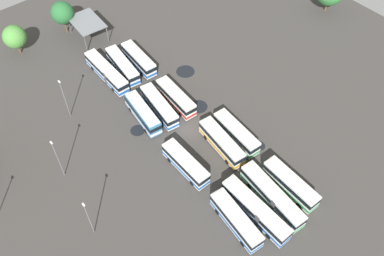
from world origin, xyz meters
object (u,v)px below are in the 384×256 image
object	(u,v)px
bus_row0_slot2	(256,210)
bus_row3_slot2	(123,66)
bus_row2_slot2	(159,106)
bus_row2_slot3	(143,113)
maintenance_shelter	(87,22)
tree_northwest	(15,37)
lamp_post_near_entrance	(65,98)
bus_row0_slot1	(272,196)
bus_row3_slot1	(139,59)
bus_row3_slot3	(107,72)
lamp_post_mid_lot	(89,218)
bus_row2_slot1	(176,97)
bus_row0_slot0	(291,184)
bus_row1_slot0	(236,133)
bus_row1_slot1	(222,142)
bus_row1_slot3	(186,164)
tree_east_edge	(62,13)
bus_row0_slot3	(236,220)
lamp_post_far_corner	(58,158)

from	to	relation	value
bus_row0_slot2	bus_row3_slot2	size ratio (longest dim) A/B	1.18
bus_row2_slot2	bus_row2_slot3	distance (m)	3.60
maintenance_shelter	tree_northwest	size ratio (longest dim) A/B	1.32
lamp_post_near_entrance	bus_row2_slot3	bearing A→B (deg)	-133.73
bus_row3_slot2	bus_row0_slot2	bearing A→B (deg)	176.21
bus_row0_slot1	bus_row3_slot1	size ratio (longest dim) A/B	1.28
bus_row3_slot3	maintenance_shelter	world-z (taller)	maintenance_shelter
bus_row3_slot1	bus_row3_slot2	distance (m)	3.90
lamp_post_mid_lot	tree_northwest	distance (m)	49.42
bus_row2_slot1	bus_row3_slot2	distance (m)	14.94
bus_row0_slot0	bus_row2_slot3	world-z (taller)	same
bus_row0_slot1	lamp_post_mid_lot	xyz separation A→B (m)	(14.15, 25.63, 3.03)
bus_row1_slot0	tree_northwest	size ratio (longest dim) A/B	1.54
bus_row1_slot1	bus_row2_slot3	xyz separation A→B (m)	(14.89, 6.89, -0.00)
lamp_post_near_entrance	lamp_post_mid_lot	world-z (taller)	lamp_post_near_entrance
bus_row3_slot1	lamp_post_near_entrance	world-z (taller)	lamp_post_near_entrance
bus_row3_slot1	bus_row2_slot2	bearing A→B (deg)	160.54
bus_row1_slot3	bus_row3_slot1	distance (m)	29.36
bus_row0_slot1	bus_row0_slot2	size ratio (longest dim) A/B	1.01
bus_row3_slot1	tree_east_edge	bearing A→B (deg)	16.85
bus_row2_slot2	maintenance_shelter	distance (m)	29.56
bus_row1_slot1	lamp_post_near_entrance	distance (m)	30.57
bus_row2_slot3	lamp_post_mid_lot	xyz separation A→B (m)	(-14.33, 19.91, 3.03)
bus_row0_slot3	lamp_post_far_corner	distance (m)	31.05
bus_row3_slot1	tree_northwest	size ratio (longest dim) A/B	1.52
bus_row2_slot2	lamp_post_far_corner	world-z (taller)	lamp_post_far_corner
bus_row0_slot2	bus_row1_slot1	size ratio (longest dim) A/B	1.21
tree_northwest	lamp_post_far_corner	bearing A→B (deg)	166.53
bus_row0_slot0	bus_row0_slot1	world-z (taller)	same
bus_row1_slot3	maintenance_shelter	distance (m)	43.81
bus_row2_slot3	tree_east_edge	xyz separation A→B (m)	(34.11, -2.20, 3.44)
bus_row0_slot1	bus_row2_slot3	distance (m)	29.04
bus_row0_slot0	tree_east_edge	xyz separation A→B (m)	(62.96, 7.58, 3.44)
bus_row0_slot0	bus_row1_slot1	xyz separation A→B (m)	(13.96, 2.90, 0.00)
lamp_post_near_entrance	bus_row0_slot1	bearing A→B (deg)	-157.16
bus_row1_slot0	lamp_post_far_corner	distance (m)	31.77
lamp_post_mid_lot	tree_east_edge	world-z (taller)	lamp_post_mid_lot
maintenance_shelter	lamp_post_mid_lot	world-z (taller)	lamp_post_mid_lot
bus_row0_slot0	bus_row2_slot2	xyz separation A→B (m)	(28.37, 6.22, 0.00)
bus_row0_slot0	tree_east_edge	distance (m)	63.51
bus_row0_slot1	bus_row1_slot3	distance (m)	15.70
bus_row2_slot2	lamp_post_mid_lot	xyz separation A→B (m)	(-13.84, 23.48, 3.03)
lamp_post_mid_lot	bus_row1_slot3	bearing A→B (deg)	-90.06
bus_row0_slot3	tree_east_edge	distance (m)	62.14
bus_row2_slot3	bus_row3_slot3	bearing A→B (deg)	-3.72
bus_row3_slot3	tree_northwest	bearing A→B (deg)	28.29
maintenance_shelter	bus_row3_slot3	bearing A→B (deg)	163.49
lamp_post_near_entrance	bus_row1_slot3	bearing A→B (deg)	-159.00
bus_row1_slot1	lamp_post_far_corner	distance (m)	28.57
bus_row0_slot1	tree_east_edge	distance (m)	62.77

